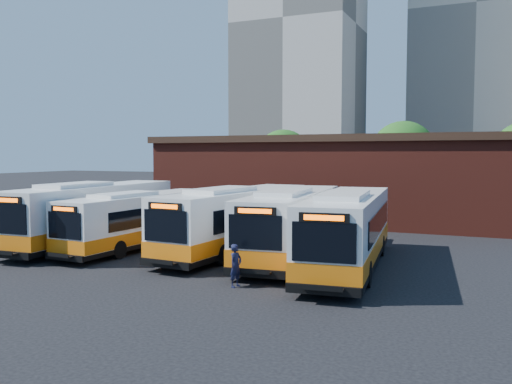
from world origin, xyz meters
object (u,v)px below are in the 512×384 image
at_px(bus_farwest, 94,216).
at_px(bus_mideast, 237,222).
at_px(transit_worker, 236,266).
at_px(bus_east, 348,233).
at_px(bus_west, 141,222).
at_px(bus_midwest, 292,226).

relative_size(bus_farwest, bus_mideast, 1.03).
bearing_deg(bus_farwest, transit_worker, -28.89).
height_order(bus_farwest, bus_east, bus_farwest).
relative_size(bus_west, bus_mideast, 0.90).
distance_m(bus_midwest, transit_worker, 6.65).
distance_m(bus_farwest, bus_midwest, 11.58).
xyz_separation_m(bus_west, bus_mideast, (5.26, 0.97, 0.15)).
bearing_deg(bus_farwest, bus_mideast, 4.01).
distance_m(bus_mideast, bus_east, 6.43).
bearing_deg(bus_west, transit_worker, -31.29).
relative_size(bus_west, bus_east, 0.88).
xyz_separation_m(bus_west, transit_worker, (8.48, -5.78, -0.57)).
height_order(bus_west, transit_worker, bus_west).
relative_size(bus_mideast, bus_east, 0.98).
xyz_separation_m(bus_farwest, bus_east, (14.70, -0.53, -0.03)).
bearing_deg(bus_farwest, bus_east, -4.65).
bearing_deg(bus_east, bus_west, 171.01).
relative_size(bus_west, transit_worker, 6.91).
distance_m(bus_midwest, bus_mideast, 3.11).
height_order(bus_mideast, bus_east, bus_east).
bearing_deg(bus_midwest, bus_east, -29.63).
height_order(bus_farwest, bus_west, bus_farwest).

